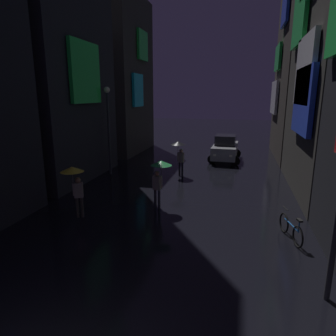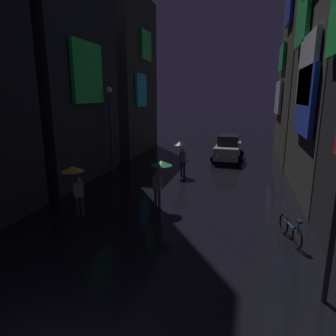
{
  "view_description": "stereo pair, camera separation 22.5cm",
  "coord_description": "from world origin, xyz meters",
  "px_view_note": "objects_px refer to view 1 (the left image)",
  "views": [
    {
      "loc": [
        2.75,
        -2.88,
        4.79
      ],
      "look_at": [
        0.0,
        8.5,
        1.94
      ],
      "focal_mm": 32.0,
      "sensor_mm": 36.0,
      "label": 1
    },
    {
      "loc": [
        2.97,
        -2.83,
        4.79
      ],
      "look_at": [
        0.0,
        8.5,
        1.94
      ],
      "focal_mm": 32.0,
      "sensor_mm": 36.0,
      "label": 2
    }
  ],
  "objects_px": {
    "pedestrian_midstreet_centre_yellow": "(74,178)",
    "streetlamp_left_far": "(108,120)",
    "car_distant": "(225,148)",
    "pedestrian_foreground_left_green": "(160,171)",
    "bicycle_parked_at_storefront": "(291,229)",
    "pedestrian_near_crossing_black": "(179,149)"
  },
  "relations": [
    {
      "from": "pedestrian_foreground_left_green",
      "to": "bicycle_parked_at_storefront",
      "type": "height_order",
      "value": "pedestrian_foreground_left_green"
    },
    {
      "from": "bicycle_parked_at_storefront",
      "to": "streetlamp_left_far",
      "type": "distance_m",
      "value": 12.07
    },
    {
      "from": "pedestrian_midstreet_centre_yellow",
      "to": "bicycle_parked_at_storefront",
      "type": "distance_m",
      "value": 8.14
    },
    {
      "from": "pedestrian_midstreet_centre_yellow",
      "to": "streetlamp_left_far",
      "type": "relative_size",
      "value": 0.4
    },
    {
      "from": "bicycle_parked_at_storefront",
      "to": "car_distant",
      "type": "relative_size",
      "value": 0.42
    },
    {
      "from": "pedestrian_midstreet_centre_yellow",
      "to": "streetlamp_left_far",
      "type": "height_order",
      "value": "streetlamp_left_far"
    },
    {
      "from": "pedestrian_foreground_left_green",
      "to": "streetlamp_left_far",
      "type": "distance_m",
      "value": 6.9
    },
    {
      "from": "pedestrian_near_crossing_black",
      "to": "car_distant",
      "type": "bearing_deg",
      "value": 64.25
    },
    {
      "from": "pedestrian_near_crossing_black",
      "to": "bicycle_parked_at_storefront",
      "type": "height_order",
      "value": "pedestrian_near_crossing_black"
    },
    {
      "from": "pedestrian_near_crossing_black",
      "to": "pedestrian_foreground_left_green",
      "type": "height_order",
      "value": "same"
    },
    {
      "from": "bicycle_parked_at_storefront",
      "to": "pedestrian_foreground_left_green",
      "type": "bearing_deg",
      "value": 160.85
    },
    {
      "from": "bicycle_parked_at_storefront",
      "to": "pedestrian_near_crossing_black",
      "type": "bearing_deg",
      "value": 126.45
    },
    {
      "from": "pedestrian_near_crossing_black",
      "to": "streetlamp_left_far",
      "type": "distance_m",
      "value": 4.59
    },
    {
      "from": "pedestrian_near_crossing_black",
      "to": "pedestrian_foreground_left_green",
      "type": "xyz_separation_m",
      "value": [
        0.29,
        -5.5,
        0.0
      ]
    },
    {
      "from": "car_distant",
      "to": "streetlamp_left_far",
      "type": "distance_m",
      "value": 9.16
    },
    {
      "from": "car_distant",
      "to": "bicycle_parked_at_storefront",
      "type": "bearing_deg",
      "value": -76.98
    },
    {
      "from": "pedestrian_foreground_left_green",
      "to": "pedestrian_midstreet_centre_yellow",
      "type": "relative_size",
      "value": 1.0
    },
    {
      "from": "bicycle_parked_at_storefront",
      "to": "streetlamp_left_far",
      "type": "xyz_separation_m",
      "value": [
        -9.6,
        6.7,
        2.94
      ]
    },
    {
      "from": "pedestrian_midstreet_centre_yellow",
      "to": "bicycle_parked_at_storefront",
      "type": "relative_size",
      "value": 1.2
    },
    {
      "from": "bicycle_parked_at_storefront",
      "to": "car_distant",
      "type": "xyz_separation_m",
      "value": [
        -2.87,
        12.43,
        0.54
      ]
    },
    {
      "from": "car_distant",
      "to": "pedestrian_near_crossing_black",
      "type": "bearing_deg",
      "value": -115.75
    },
    {
      "from": "pedestrian_near_crossing_black",
      "to": "car_distant",
      "type": "distance_m",
      "value": 5.78
    }
  ]
}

